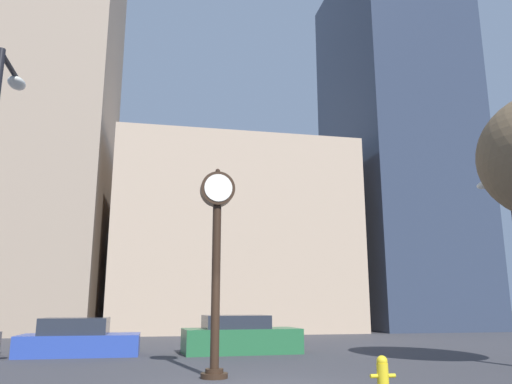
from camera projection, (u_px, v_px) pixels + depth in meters
The scene contains 7 objects.
building_storefront_row at pixel (229, 241), 35.14m from camera, with size 15.37×12.00×12.19m.
building_glass_modern at pixel (394, 142), 39.45m from camera, with size 8.43×12.00×28.57m.
street_clock at pixel (217, 241), 12.61m from camera, with size 0.87×0.66×5.18m.
car_blue at pixel (79, 340), 17.16m from camera, with size 4.00×1.91×1.27m.
car_green at pixel (240, 337), 17.98m from camera, with size 4.25×2.03×1.33m.
fire_hydrant_near at pixel (383, 373), 10.15m from camera, with size 0.54×0.23×0.70m.
street_lamp_right at pixel (507, 232), 14.97m from camera, with size 0.36×1.57×5.68m.
Camera 1 is at (-2.08, -10.73, 1.73)m, focal length 35.00 mm.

